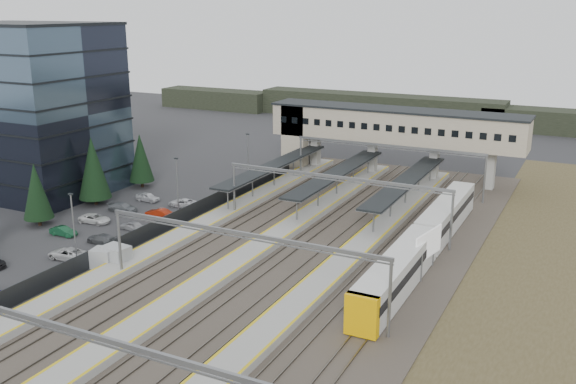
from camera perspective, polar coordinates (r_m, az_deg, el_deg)
The scene contains 15 objects.
ground at distance 72.15m, azimuth -9.17°, elevation -5.50°, with size 220.00×220.00×0.00m, color #2B2B2D.
office_building at distance 101.59m, azimuth -22.31°, elevation 6.92°, with size 24.30×18.30×24.30m.
conifer_row at distance 82.51m, azimuth -23.46°, elevation -0.35°, with size 4.42×49.82×9.50m.
car_park at distance 75.87m, azimuth -20.43°, elevation -4.76°, with size 10.73×44.53×1.29m.
lampposts at distance 76.38m, azimuth -13.66°, elevation -1.09°, with size 0.50×53.25×8.07m.
fence at distance 79.25m, azimuth -10.94°, elevation -2.83°, with size 0.08×90.00×2.00m.
relay_cabin_near at distance 69.90m, azimuth -15.01°, elevation -5.57°, with size 2.96×2.30×2.31m.
relay_cabin_far at distance 70.28m, azimuth -16.11°, elevation -5.65°, with size 2.55×2.26×2.04m.
rail_corridor at distance 71.41m, azimuth -0.69°, elevation -5.27°, with size 34.00×90.00×0.92m.
canopies at distance 90.31m, azimuth 4.38°, elevation 1.70°, with size 23.10×30.00×3.28m.
footbridge at distance 102.98m, azimuth 7.98°, elevation 5.66°, with size 40.40×6.40×11.20m.
gantries at distance 66.69m, azimuth 0.55°, elevation -1.63°, with size 28.40×62.28×7.17m.
train at distance 70.57m, azimuth 11.98°, elevation -4.38°, with size 2.84×39.53×3.58m.
billboard at distance 66.37m, azimuth 12.37°, elevation -4.70°, with size 1.19×5.58×4.74m.
treeline_far at distance 149.09m, azimuth 20.17°, elevation 6.10°, with size 170.00×19.00×7.00m.
Camera 1 is at (39.84, -54.10, 26.29)m, focal length 40.00 mm.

